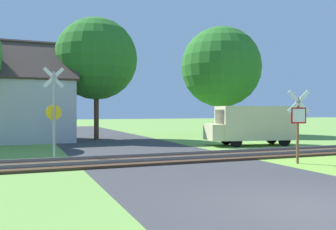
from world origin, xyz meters
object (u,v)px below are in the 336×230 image
crossing_sign_far (54,107)px  mail_truck (252,124)px  house (18,108)px  tree_far (221,67)px  stop_sign_near (298,121)px  tree_center (96,59)px

crossing_sign_far → mail_truck: (10.99, 1.79, -0.88)m
house → mail_truck: (12.45, -7.83, -0.94)m
house → tree_far: (15.56, 1.15, 3.40)m
stop_sign_near → tree_center: 15.68m
house → mail_truck: bearing=-33.6°
stop_sign_near → house: (-9.80, 14.71, 0.57)m
stop_sign_near → tree_center: tree_center is taller
stop_sign_near → tree_center: (-4.81, 14.40, 3.92)m
stop_sign_near → house: 17.69m
house → mail_truck: size_ratio=1.37×
tree_center → crossing_sign_far: bearing=-110.8°
stop_sign_near → tree_far: bearing=-96.7°
tree_center → mail_truck: tree_center is taller
stop_sign_near → crossing_sign_far: bearing=-18.1°
crossing_sign_far → stop_sign_near: bearing=-38.1°
house → tree_center: (4.99, -0.32, 3.35)m
tree_far → mail_truck: tree_far is taller
house → mail_truck: house is taller
stop_sign_near → tree_center: bearing=-58.3°
tree_far → house: bearing=-175.8°
house → tree_center: tree_center is taller
crossing_sign_far → tree_center: size_ratio=0.46×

